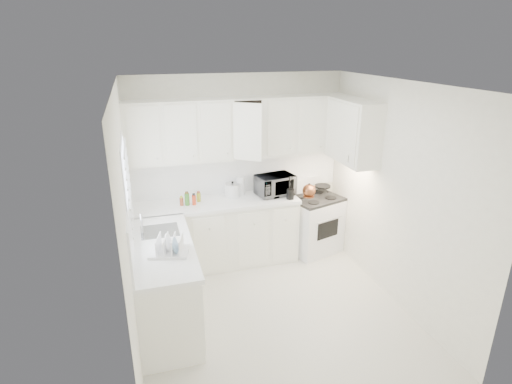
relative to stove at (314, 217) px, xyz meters
name	(u,v)px	position (x,y,z in m)	size (l,w,h in m)	color
floor	(273,311)	(-1.07, -1.27, -0.55)	(3.20, 3.20, 0.00)	silver
ceiling	(277,84)	(-1.07, -1.27, 2.05)	(3.20, 3.20, 0.00)	white
wall_back	(238,168)	(-1.07, 0.33, 0.75)	(3.00, 3.00, 0.00)	white
wall_front	(346,291)	(-1.07, -2.87, 0.75)	(3.00, 3.00, 0.00)	white
wall_left	(128,226)	(-2.57, -1.27, 0.75)	(3.20, 3.20, 0.00)	white
wall_right	(396,195)	(0.43, -1.27, 0.75)	(3.20, 3.20, 0.00)	white
window_blinds	(128,190)	(-2.55, -0.92, 1.00)	(0.06, 0.96, 1.06)	white
lower_cabinets_back	(217,234)	(-1.46, 0.03, -0.10)	(2.22, 0.60, 0.90)	white
lower_cabinets_left	(165,285)	(-2.27, -1.07, -0.10)	(0.60, 1.60, 0.90)	white
countertop_back	(216,203)	(-1.46, 0.02, 0.38)	(2.24, 0.64, 0.05)	white
countertop_left	(162,247)	(-2.26, -1.07, 0.38)	(0.64, 1.62, 0.05)	white
backsplash_back	(238,173)	(-1.07, 0.32, 0.68)	(2.98, 0.02, 0.55)	white
backsplash_left	(130,225)	(-2.56, -1.07, 0.68)	(0.02, 1.60, 0.55)	white
upper_cabinets_back	(241,157)	(-1.07, 0.16, 0.95)	(3.00, 0.33, 0.80)	white
upper_cabinets_right	(350,161)	(0.26, -0.45, 0.95)	(0.33, 0.90, 0.80)	white
sink	(159,221)	(-2.26, -0.72, 0.52)	(0.42, 0.38, 0.30)	gray
stove	(314,217)	(0.00, 0.00, 0.00)	(0.71, 0.58, 1.09)	white
tea_kettle	(309,190)	(-0.18, -0.16, 0.50)	(0.23, 0.19, 0.21)	brown
frying_pan	(323,186)	(0.18, 0.16, 0.42)	(0.24, 0.40, 0.04)	black
microwave	(275,183)	(-0.61, 0.04, 0.58)	(0.51, 0.28, 0.35)	gray
rice_cooker	(233,189)	(-1.20, 0.15, 0.51)	(0.22, 0.22, 0.22)	white
paper_towel	(241,186)	(-1.08, 0.17, 0.54)	(0.12, 0.12, 0.27)	white
utensil_crock	(290,187)	(-0.47, -0.18, 0.57)	(0.11, 0.11, 0.34)	black
dish_rack	(169,244)	(-2.20, -1.28, 0.51)	(0.39, 0.29, 0.21)	white
spice_left_0	(181,197)	(-1.92, 0.15, 0.47)	(0.06, 0.06, 0.13)	#9B492A
spice_left_1	(187,199)	(-1.85, 0.06, 0.47)	(0.06, 0.06, 0.13)	#387627
spice_left_2	(192,196)	(-1.77, 0.15, 0.47)	(0.06, 0.06, 0.13)	red
spice_left_3	(198,197)	(-1.70, 0.06, 0.47)	(0.06, 0.06, 0.13)	gold
sauce_right_0	(280,184)	(-0.49, 0.19, 0.50)	(0.06, 0.06, 0.19)	red
sauce_right_1	(285,185)	(-0.44, 0.13, 0.50)	(0.06, 0.06, 0.19)	gold
sauce_right_2	(287,183)	(-0.38, 0.19, 0.50)	(0.06, 0.06, 0.19)	brown
sauce_right_3	(292,184)	(-0.33, 0.13, 0.50)	(0.06, 0.06, 0.19)	black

